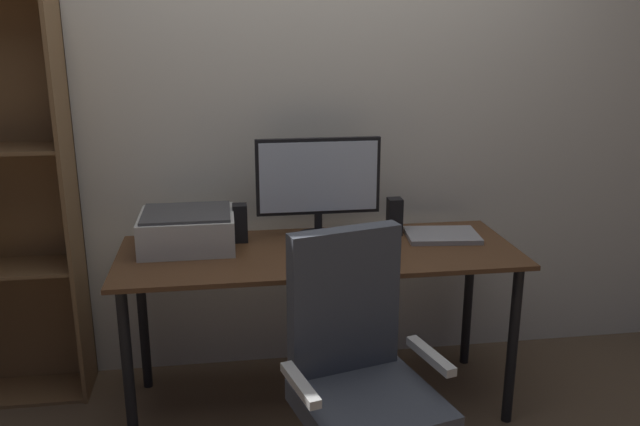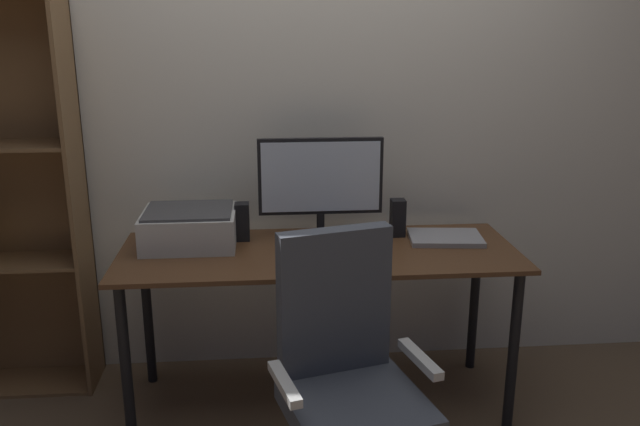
# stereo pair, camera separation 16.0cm
# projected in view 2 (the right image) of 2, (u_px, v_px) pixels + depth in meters

# --- Properties ---
(ground_plane) EXTENTS (12.00, 12.00, 0.00)m
(ground_plane) POSITION_uv_depth(u_px,v_px,m) (319.00, 402.00, 3.02)
(ground_plane) COLOR brown
(back_wall) EXTENTS (6.40, 0.10, 2.60)m
(back_wall) POSITION_uv_depth(u_px,v_px,m) (310.00, 105.00, 3.13)
(back_wall) COLOR silver
(back_wall) RESTS_ON ground
(desk) EXTENTS (1.70, 0.64, 0.74)m
(desk) POSITION_uv_depth(u_px,v_px,m) (319.00, 269.00, 2.84)
(desk) COLOR #56351E
(desk) RESTS_ON ground
(monitor) EXTENTS (0.56, 0.20, 0.45)m
(monitor) POSITION_uv_depth(u_px,v_px,m) (321.00, 181.00, 2.92)
(monitor) COLOR black
(monitor) RESTS_ON desk
(keyboard) EXTENTS (0.29, 0.11, 0.02)m
(keyboard) POSITION_uv_depth(u_px,v_px,m) (323.00, 259.00, 2.69)
(keyboard) COLOR black
(keyboard) RESTS_ON desk
(mouse) EXTENTS (0.06, 0.10, 0.03)m
(mouse) POSITION_uv_depth(u_px,v_px,m) (369.00, 254.00, 2.72)
(mouse) COLOR black
(mouse) RESTS_ON desk
(coffee_mug) EXTENTS (0.10, 0.09, 0.09)m
(coffee_mug) POSITION_uv_depth(u_px,v_px,m) (339.00, 241.00, 2.80)
(coffee_mug) COLOR #285193
(coffee_mug) RESTS_ON desk
(laptop) EXTENTS (0.34, 0.26, 0.02)m
(laptop) POSITION_uv_depth(u_px,v_px,m) (445.00, 238.00, 2.95)
(laptop) COLOR #99999E
(laptop) RESTS_ON desk
(speaker_left) EXTENTS (0.06, 0.07, 0.17)m
(speaker_left) POSITION_uv_depth(u_px,v_px,m) (242.00, 222.00, 2.93)
(speaker_left) COLOR black
(speaker_left) RESTS_ON desk
(speaker_right) EXTENTS (0.06, 0.07, 0.17)m
(speaker_right) POSITION_uv_depth(u_px,v_px,m) (398.00, 218.00, 2.99)
(speaker_right) COLOR black
(speaker_right) RESTS_ON desk
(printer) EXTENTS (0.40, 0.34, 0.16)m
(printer) POSITION_uv_depth(u_px,v_px,m) (190.00, 227.00, 2.87)
(printer) COLOR silver
(printer) RESTS_ON desk
(office_chair) EXTENTS (0.57, 0.56, 1.01)m
(office_chair) POSITION_uv_depth(u_px,v_px,m) (348.00, 395.00, 2.24)
(office_chair) COLOR silver
(office_chair) RESTS_ON ground
(bookshelf) EXTENTS (0.63, 0.28, 1.79)m
(bookshelf) POSITION_uv_depth(u_px,v_px,m) (6.00, 207.00, 2.97)
(bookshelf) COLOR brown
(bookshelf) RESTS_ON ground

